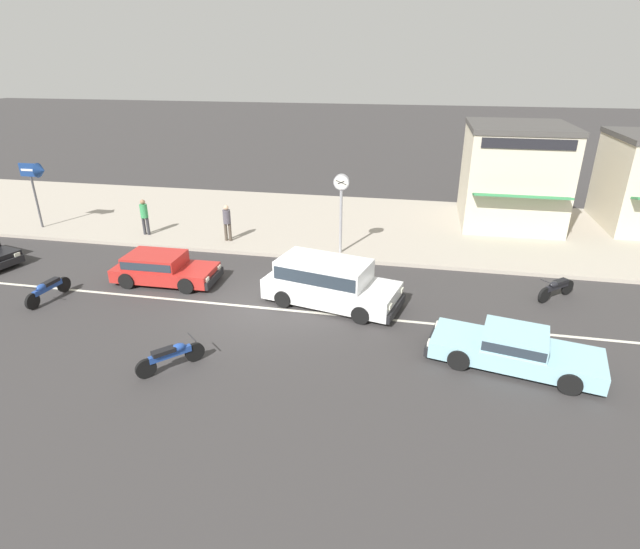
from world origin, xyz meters
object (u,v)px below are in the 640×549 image
object	(u,v)px
hatchback_red_2	(162,267)
sedan_pale_blue_3	(514,349)
motorcycle_0	(556,288)
motorcycle_1	(48,289)
motorcycle_2	(171,355)
arrow_signboard	(39,174)
shopfront_mid_block	(513,174)
pedestrian_mid_kerb	(227,220)
street_clock	(341,195)
pedestrian_near_clock	(144,214)
minivan_white_4	(328,281)

from	to	relation	value
hatchback_red_2	sedan_pale_blue_3	bearing A→B (deg)	-15.23
motorcycle_0	motorcycle_1	world-z (taller)	same
motorcycle_1	motorcycle_0	bearing A→B (deg)	11.64
motorcycle_2	arrow_signboard	world-z (taller)	arrow_signboard
shopfront_mid_block	pedestrian_mid_kerb	bearing A→B (deg)	-156.85
pedestrian_mid_kerb	shopfront_mid_block	bearing A→B (deg)	23.15
motorcycle_1	street_clock	world-z (taller)	street_clock
motorcycle_1	street_clock	size ratio (longest dim) A/B	0.59
arrow_signboard	pedestrian_mid_kerb	bearing A→B (deg)	-0.29
street_clock	motorcycle_1	bearing A→B (deg)	-146.34
hatchback_red_2	motorcycle_0	bearing A→B (deg)	5.45
pedestrian_near_clock	sedan_pale_blue_3	bearing A→B (deg)	-27.10
motorcycle_0	arrow_signboard	size ratio (longest dim) A/B	0.45
pedestrian_near_clock	pedestrian_mid_kerb	xyz separation A→B (m)	(4.10, -0.06, -0.02)
motorcycle_1	arrow_signboard	world-z (taller)	arrow_signboard
minivan_white_4	motorcycle_1	xyz separation A→B (m)	(-9.67, -1.71, -0.42)
motorcycle_1	shopfront_mid_block	bearing A→B (deg)	35.75
minivan_white_4	motorcycle_1	world-z (taller)	minivan_white_4
hatchback_red_2	shopfront_mid_block	distance (m)	17.13
pedestrian_near_clock	pedestrian_mid_kerb	size ratio (longest dim) A/B	1.02
sedan_pale_blue_3	shopfront_mid_block	xyz separation A→B (m)	(1.60, 13.29, 2.03)
motorcycle_1	motorcycle_2	xyz separation A→B (m)	(6.20, -3.07, -0.00)
motorcycle_0	shopfront_mid_block	distance (m)	8.89
sedan_pale_blue_3	minivan_white_4	size ratio (longest dim) A/B	0.97
motorcycle_2	minivan_white_4	bearing A→B (deg)	53.98
motorcycle_1	arrow_signboard	bearing A→B (deg)	127.21
minivan_white_4	street_clock	bearing A→B (deg)	93.75
motorcycle_2	arrow_signboard	distance (m)	15.20
motorcycle_2	street_clock	world-z (taller)	street_clock
sedan_pale_blue_3	pedestrian_mid_kerb	bearing A→B (deg)	145.30
minivan_white_4	motorcycle_0	size ratio (longest dim) A/B	3.44
motorcycle_1	pedestrian_mid_kerb	distance (m)	7.91
minivan_white_4	street_clock	world-z (taller)	street_clock
motorcycle_1	motorcycle_2	world-z (taller)	same
motorcycle_0	pedestrian_near_clock	size ratio (longest dim) A/B	0.85
sedan_pale_blue_3	street_clock	world-z (taller)	street_clock
minivan_white_4	street_clock	xyz separation A→B (m)	(-0.30, 4.53, 1.82)
minivan_white_4	street_clock	size ratio (longest dim) A/B	1.46
hatchback_red_2	motorcycle_0	world-z (taller)	hatchback_red_2
sedan_pale_blue_3	shopfront_mid_block	bearing A→B (deg)	83.12
street_clock	motorcycle_2	bearing A→B (deg)	-108.84
hatchback_red_2	minivan_white_4	size ratio (longest dim) A/B	0.79
street_clock	shopfront_mid_block	world-z (taller)	shopfront_mid_block
motorcycle_0	shopfront_mid_block	size ratio (longest dim) A/B	0.24
pedestrian_near_clock	arrow_signboard	bearing A→B (deg)	-179.81
shopfront_mid_block	motorcycle_2	bearing A→B (deg)	-125.18
motorcycle_2	hatchback_red_2	bearing A→B (deg)	119.48
motorcycle_0	street_clock	size ratio (longest dim) A/B	0.43
sedan_pale_blue_3	pedestrian_mid_kerb	distance (m)	13.70
shopfront_mid_block	minivan_white_4	bearing A→B (deg)	-124.79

